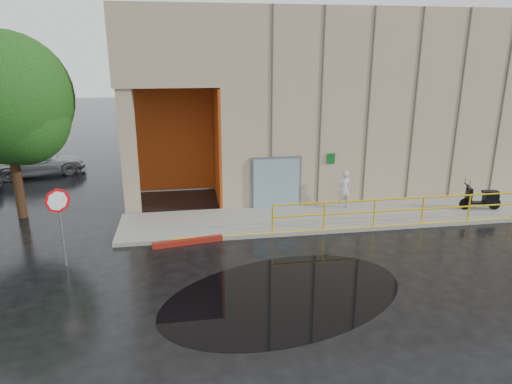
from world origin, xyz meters
TOP-DOWN VIEW (x-y plane):
  - ground at (0.00, 0.00)m, footprint 120.00×120.00m
  - sidewalk at (4.00, 4.50)m, footprint 20.00×3.00m
  - building at (5.10, 10.98)m, footprint 20.00×10.17m
  - guardrail at (4.25, 3.15)m, footprint 9.56×0.06m
  - person at (2.92, 5.35)m, footprint 0.61×0.44m
  - scooter at (8.34, 4.20)m, footprint 1.69×0.79m
  - stop_sign at (-7.21, 1.80)m, footprint 0.64×0.45m
  - red_curb at (-3.49, 2.89)m, footprint 2.40×0.57m
  - puddle at (-0.97, -0.99)m, footprint 8.02×6.32m
  - car_c at (-11.23, 13.51)m, footprint 5.25×3.30m
  - tree_near at (-9.77, 6.60)m, footprint 4.90×4.90m

SIDE VIEW (x-z plane):
  - ground at x=0.00m, z-range 0.00..0.00m
  - puddle at x=-0.97m, z-range 0.00..0.01m
  - sidewalk at x=4.00m, z-range 0.00..0.15m
  - red_curb at x=-3.49m, z-range 0.00..0.18m
  - guardrail at x=4.25m, z-range 0.16..1.19m
  - car_c at x=-11.23m, z-range 0.00..1.42m
  - scooter at x=8.34m, z-range 0.24..1.52m
  - person at x=2.92m, z-range 0.15..1.72m
  - stop_sign at x=-7.21m, z-range 0.58..3.06m
  - building at x=5.10m, z-range 0.21..8.21m
  - tree_near at x=-9.77m, z-range 0.91..8.03m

